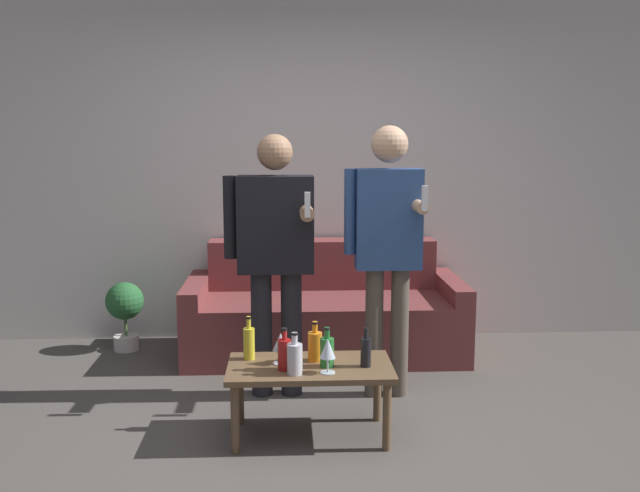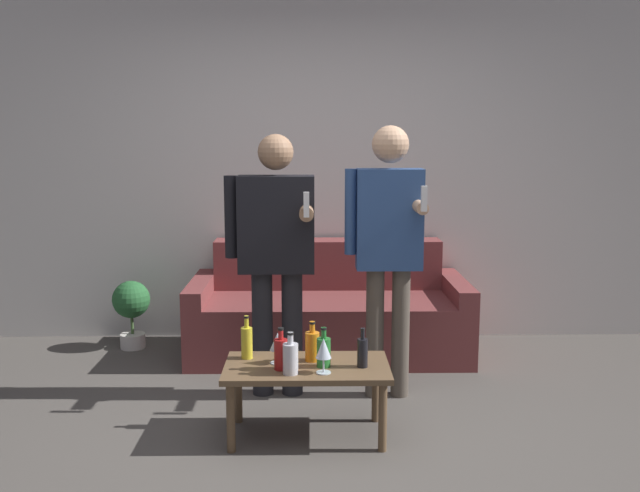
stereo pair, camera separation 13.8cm
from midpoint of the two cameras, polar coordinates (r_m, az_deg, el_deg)
The scene contains 15 objects.
ground_plane at distance 3.70m, azimuth 0.86°, elevation -16.67°, with size 16.00×16.00×0.00m, color #514C47.
wall_back at distance 5.54m, azimuth 0.22°, elevation 6.44°, with size 8.00×0.06×2.70m.
couch at distance 5.26m, azimuth 1.44°, elevation -5.41°, with size 1.99×0.88×0.80m.
coffee_table at distance 3.82m, azimuth -0.00°, elevation -10.23°, with size 0.87×0.48×0.39m.
bottle_orange at distance 3.71m, azimuth -2.07°, elevation -8.55°, with size 0.07×0.07×0.22m.
bottle_green at distance 3.85m, azimuth 0.42°, elevation -7.95°, with size 0.08×0.08×0.22m.
bottle_dark at distance 3.75m, azimuth 1.36°, elevation -8.42°, with size 0.07×0.07×0.21m.
bottle_yellow at distance 3.90m, azimuth -4.86°, elevation -7.64°, with size 0.06×0.06×0.24m.
bottle_red at distance 3.65m, azimuth -1.28°, elevation -8.91°, with size 0.08×0.08×0.22m.
bottle_clear at distance 3.76m, azimuth 4.48°, elevation -8.43°, with size 0.06×0.06×0.21m.
wine_glass_near at distance 3.65m, azimuth 1.38°, elevation -8.27°, with size 0.08×0.08×0.18m.
wine_glass_far at distance 3.80m, azimuth -2.36°, elevation -7.72°, with size 0.08×0.08×0.17m.
person_standing_left at distance 4.29m, azimuth -2.65°, elevation -0.03°, with size 0.54×0.42×1.60m.
person_standing_right at distance 4.27m, azimuth 6.41°, elevation 0.61°, with size 0.46×0.42×1.65m.
potted_plant at distance 5.50m, azimuth -14.16°, elevation -4.65°, with size 0.28×0.28×0.51m.
Camera 2 is at (-0.03, -3.33, 1.61)m, focal length 40.00 mm.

